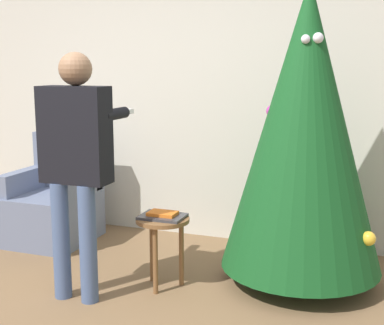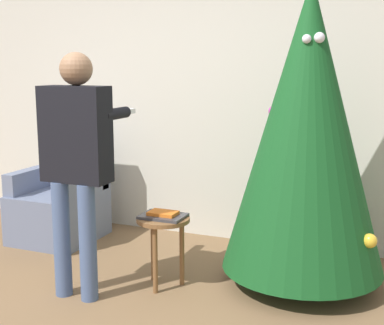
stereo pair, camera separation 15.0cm
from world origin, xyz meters
name	(u,v)px [view 1 (the left image)]	position (x,y,z in m)	size (l,w,h in m)	color
wall_back	(184,93)	(0.00, 2.23, 1.35)	(8.00, 0.06, 2.70)	beige
christmas_tree	(305,128)	(1.24, 1.41, 1.17)	(1.17, 1.17, 2.21)	brown
armchair	(55,204)	(-1.06, 1.62, 0.34)	(0.69, 0.74, 0.98)	slate
person_standing	(76,153)	(-0.17, 0.62, 1.03)	(0.48, 0.57, 1.70)	#475B84
side_stool	(163,230)	(0.31, 0.98, 0.43)	(0.39, 0.39, 0.52)	brown
laptop	(163,216)	(0.31, 0.98, 0.53)	(0.32, 0.23, 0.02)	#38383D
book	(163,213)	(0.31, 0.98, 0.56)	(0.20, 0.14, 0.02)	orange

